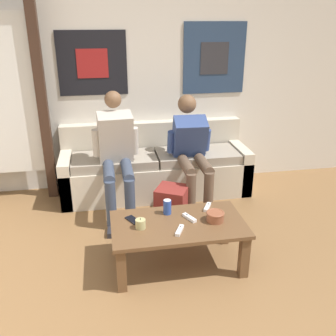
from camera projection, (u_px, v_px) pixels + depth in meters
name	position (u px, v px, depth m)	size (l,w,h in m)	color
wall_back	(144.00, 76.00, 4.17)	(10.00, 0.07, 2.55)	silver
couch	(156.00, 169.00, 4.26)	(2.08, 0.66, 0.77)	beige
coffee_table	(178.00, 230.00, 2.97)	(1.05, 0.59, 0.39)	brown
person_seated_adult	(116.00, 151.00, 3.73)	(0.47, 0.87, 1.21)	#384256
person_seated_teen	(192.00, 148.00, 3.89)	(0.47, 0.92, 1.13)	brown
backpack	(172.00, 207.00, 3.63)	(0.38, 0.39, 0.37)	maroon
ceramic_bowl	(215.00, 216.00, 2.95)	(0.15, 0.15, 0.08)	brown
pillar_candle	(141.00, 224.00, 2.85)	(0.08, 0.08, 0.09)	tan
drink_can_blue	(167.00, 207.00, 3.05)	(0.07, 0.07, 0.12)	#28479E
game_controller_near_left	(207.00, 207.00, 3.16)	(0.10, 0.14, 0.03)	white
game_controller_near_right	(180.00, 230.00, 2.81)	(0.09, 0.14, 0.03)	white
game_controller_far_center	(189.00, 218.00, 2.99)	(0.09, 0.14, 0.03)	white
cell_phone	(133.00, 220.00, 2.97)	(0.12, 0.15, 0.01)	black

